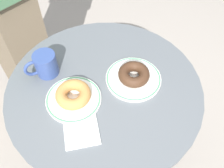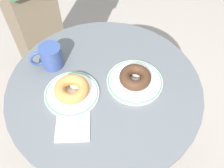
# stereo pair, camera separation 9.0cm
# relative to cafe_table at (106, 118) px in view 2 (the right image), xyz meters

# --- Properties ---
(ground_plane) EXTENTS (7.00, 7.00, 0.02)m
(ground_plane) POSITION_rel_cafe_table_xyz_m (0.00, 0.00, -0.51)
(ground_plane) COLOR #9E9389
(cafe_table) EXTENTS (0.73, 0.73, 0.75)m
(cafe_table) POSITION_rel_cafe_table_xyz_m (0.00, 0.00, 0.00)
(cafe_table) COLOR #565B60
(cafe_table) RESTS_ON ground
(plate_left) EXTENTS (0.20, 0.20, 0.01)m
(plate_left) POSITION_rel_cafe_table_xyz_m (-0.11, -0.05, 0.25)
(plate_left) COLOR white
(plate_left) RESTS_ON cafe_table
(plate_right) EXTENTS (0.21, 0.21, 0.01)m
(plate_right) POSITION_rel_cafe_table_xyz_m (0.11, 0.02, 0.25)
(plate_right) COLOR white
(plate_right) RESTS_ON cafe_table
(donut_old_fashioned) EXTENTS (0.17, 0.17, 0.04)m
(donut_old_fashioned) POSITION_rel_cafe_table_xyz_m (-0.11, -0.05, 0.28)
(donut_old_fashioned) COLOR #BC7F42
(donut_old_fashioned) RESTS_ON plate_left
(donut_chocolate) EXTENTS (0.12, 0.12, 0.04)m
(donut_chocolate) POSITION_rel_cafe_table_xyz_m (0.11, 0.02, 0.28)
(donut_chocolate) COLOR #422819
(donut_chocolate) RESTS_ON plate_right
(paper_napkin) EXTENTS (0.12, 0.13, 0.01)m
(paper_napkin) POSITION_rel_cafe_table_xyz_m (-0.09, -0.18, 0.25)
(paper_napkin) COLOR white
(paper_napkin) RESTS_ON cafe_table
(coffee_mug) EXTENTS (0.12, 0.08, 0.09)m
(coffee_mug) POSITION_rel_cafe_table_xyz_m (-0.21, 0.09, 0.30)
(coffee_mug) COLOR #334784
(coffee_mug) RESTS_ON cafe_table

